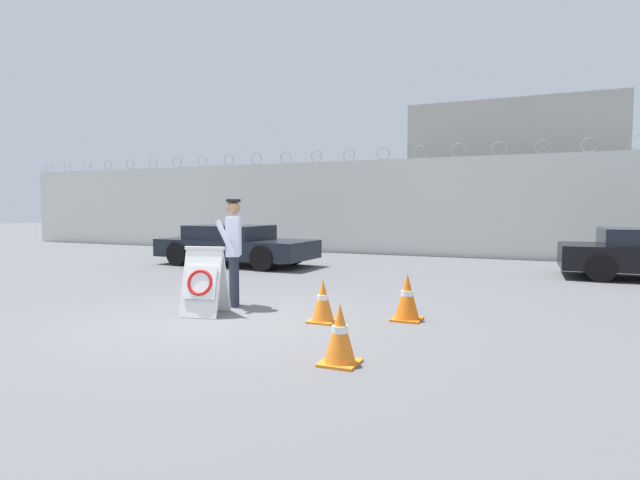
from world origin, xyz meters
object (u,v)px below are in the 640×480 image
(traffic_cone_near, at_px, (407,297))
(traffic_cone_far, at_px, (340,334))
(barricade_sign, at_px, (204,281))
(parked_car_front_coupe, at_px, (235,245))
(traffic_cone_mid, at_px, (323,301))
(security_guard, at_px, (234,246))

(traffic_cone_near, relative_size, traffic_cone_far, 1.06)
(barricade_sign, distance_m, parked_car_front_coupe, 6.80)
(traffic_cone_far, xyz_separation_m, parked_car_front_coupe, (-6.10, 7.46, 0.27))
(barricade_sign, xyz_separation_m, traffic_cone_near, (3.04, 0.88, -0.19))
(traffic_cone_mid, bearing_deg, barricade_sign, -172.01)
(traffic_cone_far, relative_size, parked_car_front_coupe, 0.14)
(security_guard, bearing_deg, traffic_cone_near, 65.99)
(barricade_sign, height_order, traffic_cone_near, barricade_sign)
(traffic_cone_mid, height_order, parked_car_front_coupe, parked_car_front_coupe)
(traffic_cone_near, relative_size, traffic_cone_mid, 1.11)
(barricade_sign, relative_size, security_guard, 0.59)
(traffic_cone_mid, bearing_deg, parked_car_front_coupe, 132.23)
(traffic_cone_mid, bearing_deg, traffic_cone_near, 28.69)
(security_guard, xyz_separation_m, traffic_cone_near, (2.99, 0.10, -0.69))
(traffic_cone_mid, distance_m, traffic_cone_far, 1.99)
(security_guard, bearing_deg, traffic_cone_far, 25.00)
(traffic_cone_near, xyz_separation_m, traffic_cone_mid, (-1.12, -0.61, -0.04))
(traffic_cone_far, bearing_deg, security_guard, 140.95)
(barricade_sign, distance_m, traffic_cone_mid, 1.95)
(traffic_cone_mid, bearing_deg, traffic_cone_far, -62.11)
(barricade_sign, distance_m, traffic_cone_far, 3.22)
(security_guard, distance_m, parked_car_front_coupe, 6.16)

